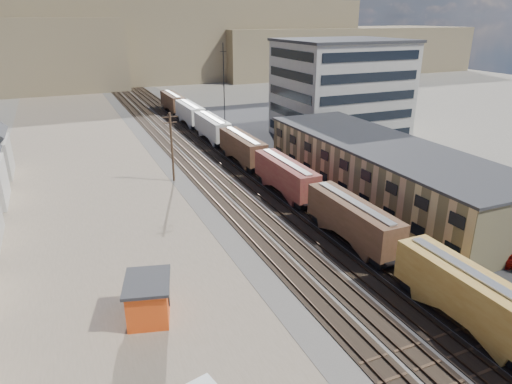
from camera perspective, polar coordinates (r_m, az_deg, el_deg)
name	(u,v)px	position (r m, az deg, el deg)	size (l,w,h in m)	color
ground	(429,341)	(37.59, 20.77, -17.05)	(300.00, 300.00, 0.00)	#6B6356
ballast_bed	(212,159)	(76.85, -5.50, 4.12)	(18.00, 200.00, 0.06)	#4C4742
dirt_yard	(93,197)	(64.04, -19.75, -0.62)	(24.00, 180.00, 0.03)	#746450
asphalt_lot	(375,168)	(74.25, 14.71, 2.89)	(26.00, 120.00, 0.04)	#232326
rail_tracks	(209,159)	(76.66, -5.89, 4.13)	(11.40, 200.00, 0.24)	black
freight_train	(262,159)	(66.86, 0.73, 4.09)	(3.00, 119.74, 4.46)	black
warehouse	(382,170)	(61.55, 15.49, 2.62)	(12.40, 40.40, 7.25)	tan
office_tower	(340,89)	(91.34, 10.51, 12.53)	(22.60, 18.60, 18.45)	#9E998E
utility_pole_north	(172,146)	(65.80, -10.49, 5.72)	(2.20, 0.32, 10.00)	#382619
radio_mast	(224,93)	(85.95, -4.01, 12.21)	(1.20, 0.16, 18.00)	black
hills_north	(112,40)	(189.42, -17.60, 17.71)	(265.00, 80.00, 32.00)	brown
maintenance_shed	(148,298)	(37.70, -13.30, -12.81)	(4.55, 5.28, 3.32)	#F04F16
parked_car_blue	(338,141)	(86.71, 10.23, 6.31)	(2.32, 5.04, 1.40)	navy
parked_car_far	(349,130)	(95.42, 11.60, 7.58)	(1.72, 4.27, 1.45)	white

